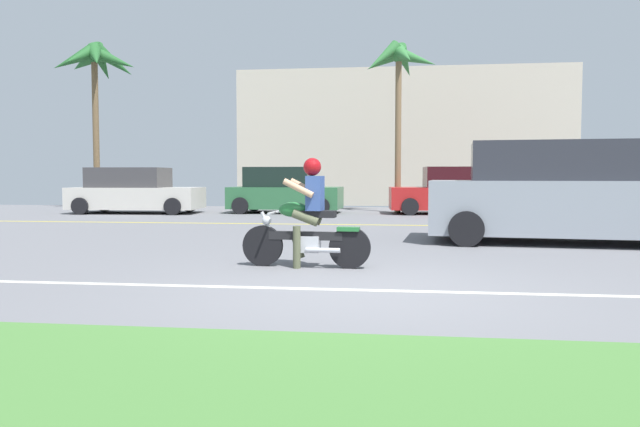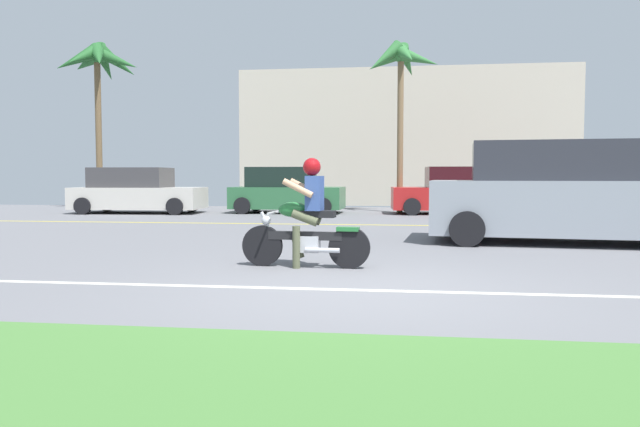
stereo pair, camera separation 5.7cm
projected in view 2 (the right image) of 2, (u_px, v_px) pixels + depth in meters
ground at (369, 256)px, 9.86m from camera, size 56.00×30.00×0.04m
lane_line_near at (354, 290)px, 6.80m from camera, size 50.40×0.12×0.01m
lane_line_far at (382, 225)px, 15.78m from camera, size 50.40×0.12×0.01m
motorcyclist at (306, 221)px, 8.47m from camera, size 1.81×0.59×1.52m
suv_nearby at (565, 194)px, 11.51m from camera, size 5.14×2.65×1.91m
parked_car_0 at (137, 192)px, 20.83m from camera, size 4.39×2.19×1.54m
parked_car_1 at (286, 192)px, 20.97m from camera, size 3.81×2.06×1.57m
parked_car_2 at (459, 192)px, 20.34m from camera, size 4.36×2.10×1.57m
parked_car_3 at (615, 193)px, 19.38m from camera, size 4.29×1.91×1.53m
palm_tree_0 at (400, 67)px, 20.97m from camera, size 2.68×2.68×5.87m
palm_tree_1 at (98, 65)px, 23.60m from camera, size 3.30×3.24×6.48m
building_far at (405, 139)px, 27.40m from camera, size 14.18×4.00×5.80m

